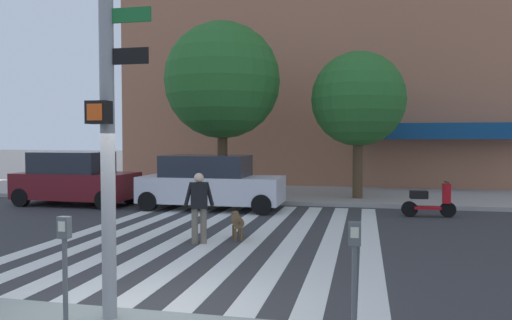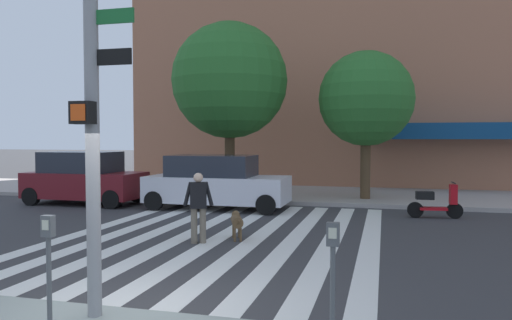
# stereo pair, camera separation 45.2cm
# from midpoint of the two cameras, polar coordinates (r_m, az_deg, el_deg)

# --- Properties ---
(ground_plane) EXTENTS (160.00, 160.00, 0.00)m
(ground_plane) POSITION_cam_midpoint_polar(r_m,az_deg,el_deg) (12.46, -3.18, -8.76)
(ground_plane) COLOR #353538
(sidewalk_far) EXTENTS (80.00, 6.00, 0.15)m
(sidewalk_far) POSITION_cam_midpoint_polar(r_m,az_deg,el_deg) (20.96, 3.33, -3.95)
(sidewalk_far) COLOR #A19A94
(sidewalk_far) RESTS_ON ground_plane
(crosswalk_stripes) EXTENTS (7.65, 11.00, 0.01)m
(crosswalk_stripes) POSITION_cam_midpoint_polar(r_m,az_deg,el_deg) (12.56, -4.86, -8.65)
(crosswalk_stripes) COLOR silver
(crosswalk_stripes) RESTS_ON ground_plane
(traffic_light_pole) EXTENTS (0.74, 0.46, 5.80)m
(traffic_light_pole) POSITION_cam_midpoint_polar(r_m,az_deg,el_deg) (6.57, -19.01, 11.89)
(traffic_light_pole) COLOR gray
(traffic_light_pole) RESTS_ON sidewalk_near
(parking_meter_curbside) EXTENTS (0.14, 0.11, 1.36)m
(parking_meter_curbside) POSITION_cam_midpoint_polar(r_m,az_deg,el_deg) (6.47, -23.14, -10.24)
(parking_meter_curbside) COLOR #515456
(parking_meter_curbside) RESTS_ON sidewalk_near
(parking_meter_third_along) EXTENTS (0.14, 0.11, 1.36)m
(parking_meter_third_along) POSITION_cam_midpoint_polar(r_m,az_deg,el_deg) (5.67, 9.02, -11.88)
(parking_meter_third_along) COLOR #515456
(parking_meter_third_along) RESTS_ON sidewalk_near
(parked_car_near_curb) EXTENTS (4.27, 2.07, 1.94)m
(parked_car_near_curb) POSITION_cam_midpoint_polar(r_m,az_deg,el_deg) (19.32, -20.78, -2.05)
(parked_car_near_curb) COLOR maroon
(parked_car_near_curb) RESTS_ON ground_plane
(parked_car_behind_first) EXTENTS (4.85, 2.04, 1.85)m
(parked_car_behind_first) POSITION_cam_midpoint_polar(r_m,az_deg,el_deg) (17.05, -6.06, -2.62)
(parked_car_behind_first) COLOR silver
(parked_car_behind_first) RESTS_ON ground_plane
(parked_scooter) EXTENTS (1.63, 0.50, 1.11)m
(parked_scooter) POSITION_cam_midpoint_polar(r_m,az_deg,el_deg) (16.11, 18.59, -4.59)
(parked_scooter) COLOR black
(parked_scooter) RESTS_ON ground_plane
(street_tree_nearest) EXTENTS (4.53, 4.53, 6.81)m
(street_tree_nearest) POSITION_cam_midpoint_polar(r_m,az_deg,el_deg) (19.51, -4.59, 9.12)
(street_tree_nearest) COLOR #4C3823
(street_tree_nearest) RESTS_ON sidewalk_far
(street_tree_middle) EXTENTS (3.59, 3.59, 5.58)m
(street_tree_middle) POSITION_cam_midpoint_polar(r_m,az_deg,el_deg) (19.22, 11.08, 6.89)
(street_tree_middle) COLOR #4C3823
(street_tree_middle) RESTS_ON sidewalk_far
(pedestrian_dog_walker) EXTENTS (0.69, 0.36, 1.64)m
(pedestrian_dog_walker) POSITION_cam_midpoint_polar(r_m,az_deg,el_deg) (11.50, -7.73, -5.05)
(pedestrian_dog_walker) COLOR #6B6051
(pedestrian_dog_walker) RESTS_ON ground_plane
(dog_on_leash) EXTENTS (0.51, 1.00, 0.65)m
(dog_on_leash) POSITION_cam_midpoint_polar(r_m,az_deg,el_deg) (11.97, -3.31, -7.07)
(dog_on_leash) COLOR brown
(dog_on_leash) RESTS_ON ground_plane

